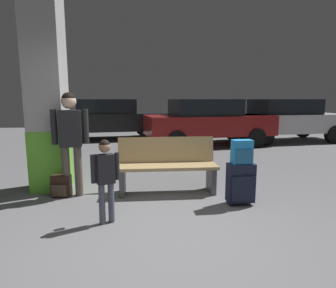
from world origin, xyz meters
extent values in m
cube|color=slate|center=(0.00, 4.00, -0.05)|extent=(18.00, 18.00, 0.10)
cube|color=#66C633|center=(-1.76, 2.02, 0.50)|extent=(0.57, 0.57, 1.00)
cube|color=#B2B2B2|center=(-1.76, 2.02, 2.08)|extent=(0.56, 0.56, 2.16)
cube|color=tan|center=(0.17, 1.58, 0.44)|extent=(1.61, 0.46, 0.05)
cube|color=tan|center=(0.17, 1.83, 0.68)|extent=(1.60, 0.13, 0.42)
cube|color=#4C4C51|center=(-0.55, 1.59, 0.21)|extent=(0.09, 0.40, 0.41)
cube|color=#4C4C51|center=(0.89, 1.57, 0.21)|extent=(0.09, 0.40, 0.41)
cube|color=#191E33|center=(1.17, 0.97, 0.32)|extent=(0.38, 0.21, 0.56)
cube|color=#191E33|center=(1.17, 0.86, 0.26)|extent=(0.34, 0.03, 0.36)
cube|color=#A5A5AA|center=(1.16, 1.05, 0.59)|extent=(0.14, 0.03, 0.02)
cylinder|color=black|center=(1.00, 1.05, 0.02)|extent=(0.02, 0.04, 0.04)
cylinder|color=black|center=(1.32, 1.06, 0.02)|extent=(0.02, 0.04, 0.04)
cube|color=#268CD8|center=(1.17, 0.97, 0.77)|extent=(0.28, 0.16, 0.34)
cube|color=#23608E|center=(1.17, 0.88, 0.72)|extent=(0.23, 0.03, 0.19)
cylinder|color=black|center=(1.17, 0.97, 0.93)|extent=(0.06, 0.02, 0.02)
cylinder|color=#4C5160|center=(-0.63, 0.55, 0.25)|extent=(0.08, 0.08, 0.50)
cylinder|color=#4C5160|center=(-0.73, 0.51, 0.25)|extent=(0.08, 0.08, 0.50)
cube|color=#232328|center=(-0.68, 0.53, 0.68)|extent=(0.24, 0.20, 0.36)
cylinder|color=#232328|center=(-0.55, 0.59, 0.70)|extent=(0.06, 0.06, 0.34)
cylinder|color=#232328|center=(-0.82, 0.47, 0.70)|extent=(0.06, 0.06, 0.34)
sphere|color=#A87A5B|center=(-0.68, 0.53, 0.95)|extent=(0.14, 0.14, 0.14)
sphere|color=black|center=(-0.68, 0.53, 0.97)|extent=(0.13, 0.13, 0.13)
cylinder|color=#E5D84C|center=(-0.79, 0.60, 0.70)|extent=(0.06, 0.06, 0.10)
cylinder|color=red|center=(-0.79, 0.60, 0.78)|extent=(0.01, 0.01, 0.06)
cylinder|color=brown|center=(-1.23, 1.60, 0.39)|extent=(0.12, 0.12, 0.79)
cylinder|color=brown|center=(-1.41, 1.58, 0.39)|extent=(0.12, 0.12, 0.79)
cube|color=#232326|center=(-1.32, 1.59, 1.07)|extent=(0.34, 0.23, 0.56)
cylinder|color=#232326|center=(-1.09, 1.62, 1.09)|extent=(0.09, 0.09, 0.53)
cylinder|color=#232326|center=(-1.55, 1.56, 1.09)|extent=(0.09, 0.09, 0.53)
sphere|color=beige|center=(-1.32, 1.59, 1.48)|extent=(0.22, 0.22, 0.22)
sphere|color=black|center=(-1.32, 1.59, 1.51)|extent=(0.21, 0.21, 0.21)
cube|color=black|center=(-1.50, 1.59, 0.17)|extent=(0.30, 0.20, 0.34)
cube|color=#423328|center=(-1.51, 1.50, 0.12)|extent=(0.23, 0.07, 0.19)
cylinder|color=black|center=(-1.50, 1.59, 0.33)|extent=(0.06, 0.03, 0.02)
cube|color=black|center=(-1.32, 8.11, 0.67)|extent=(4.26, 2.14, 0.64)
cube|color=black|center=(-1.47, 8.09, 1.25)|extent=(2.26, 1.76, 0.52)
cylinder|color=black|center=(-0.12, 9.05, 0.30)|extent=(0.62, 0.27, 0.60)
cylinder|color=black|center=(0.06, 7.46, 0.30)|extent=(0.62, 0.27, 0.60)
cylinder|color=black|center=(-2.70, 8.76, 0.30)|extent=(0.62, 0.27, 0.60)
cylinder|color=black|center=(-2.52, 7.17, 0.30)|extent=(0.62, 0.27, 0.60)
cube|color=maroon|center=(2.01, 6.29, 0.67)|extent=(4.29, 2.22, 0.64)
cube|color=black|center=(1.87, 6.27, 1.25)|extent=(2.28, 1.80, 0.52)
cylinder|color=black|center=(3.20, 7.26, 0.30)|extent=(0.62, 0.28, 0.60)
cylinder|color=black|center=(3.41, 5.67, 0.30)|extent=(0.62, 0.28, 0.60)
cylinder|color=black|center=(0.62, 6.92, 0.30)|extent=(0.62, 0.28, 0.60)
cylinder|color=black|center=(0.83, 5.33, 0.30)|extent=(0.62, 0.28, 0.60)
cube|color=silver|center=(5.05, 6.88, 0.67)|extent=(4.24, 2.07, 0.64)
cube|color=black|center=(4.90, 6.86, 1.25)|extent=(2.23, 1.73, 0.52)
cylinder|color=black|center=(6.27, 7.79, 0.30)|extent=(0.62, 0.25, 0.60)
cylinder|color=black|center=(6.41, 6.20, 0.30)|extent=(0.62, 0.25, 0.60)
cylinder|color=black|center=(3.68, 7.56, 0.30)|extent=(0.62, 0.25, 0.60)
cylinder|color=black|center=(3.83, 5.96, 0.30)|extent=(0.62, 0.25, 0.60)
camera|label=1|loc=(-0.27, -2.81, 1.51)|focal=30.10mm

